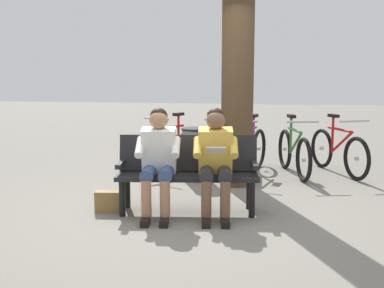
% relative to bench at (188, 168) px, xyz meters
% --- Properties ---
extents(ground_plane, '(40.00, 40.00, 0.00)m').
position_rel_bench_xyz_m(ground_plane, '(-0.04, 0.12, -0.51)').
color(ground_plane, slate).
extents(bench, '(1.65, 0.70, 0.87)m').
position_rel_bench_xyz_m(bench, '(0.00, 0.00, 0.00)').
color(bench, black).
rests_on(bench, ground).
extents(person_reading, '(0.53, 0.80, 1.20)m').
position_rel_bench_xyz_m(person_reading, '(-0.34, 0.12, 0.16)').
color(person_reading, gold).
rests_on(person_reading, ground).
extents(person_companion, '(0.53, 0.80, 1.20)m').
position_rel_bench_xyz_m(person_companion, '(0.30, 0.21, 0.16)').
color(person_companion, white).
rests_on(person_companion, ground).
extents(handbag, '(0.31, 0.18, 0.24)m').
position_rel_bench_xyz_m(handbag, '(0.89, 0.21, -0.39)').
color(handbag, olive).
rests_on(handbag, ground).
extents(tree_trunk, '(0.45, 0.45, 3.93)m').
position_rel_bench_xyz_m(tree_trunk, '(-0.45, -1.40, 1.46)').
color(tree_trunk, '#4C3823').
rests_on(tree_trunk, ground).
extents(litter_bin, '(0.42, 0.42, 0.78)m').
position_rel_bench_xyz_m(litter_bin, '(0.18, -1.59, -0.11)').
color(litter_bin, slate).
rests_on(litter_bin, ground).
extents(bicycle_red, '(0.77, 1.56, 0.94)m').
position_rel_bench_xyz_m(bicycle_red, '(-1.97, -2.43, -0.15)').
color(bicycle_red, black).
rests_on(bicycle_red, ground).
extents(bicycle_purple, '(0.58, 1.64, 0.94)m').
position_rel_bench_xyz_m(bicycle_purple, '(-1.28, -2.23, -0.15)').
color(bicycle_purple, black).
rests_on(bicycle_purple, ground).
extents(bicycle_blue, '(0.58, 1.64, 0.94)m').
position_rel_bench_xyz_m(bicycle_blue, '(-0.59, -2.19, -0.15)').
color(bicycle_blue, black).
rests_on(bicycle_blue, ground).
extents(bicycle_green, '(0.70, 1.59, 0.94)m').
position_rel_bench_xyz_m(bicycle_green, '(0.01, -2.38, -0.15)').
color(bicycle_green, black).
rests_on(bicycle_green, ground).
extents(bicycle_black, '(0.76, 1.56, 0.94)m').
position_rel_bench_xyz_m(bicycle_black, '(0.69, -2.29, -0.15)').
color(bicycle_black, black).
rests_on(bicycle_black, ground).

